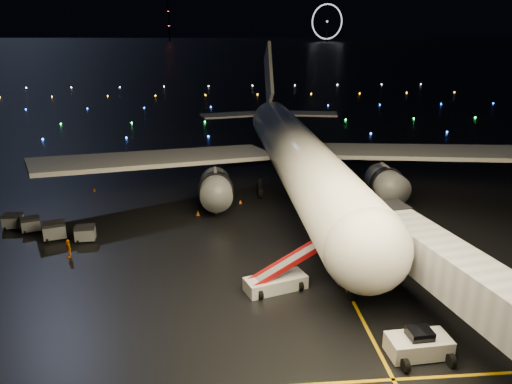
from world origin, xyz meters
The scene contains 17 objects.
ground centered at (0.00, 300.00, 0.00)m, with size 2000.00×2000.00×0.00m, color black.
lane_centre centered at (12.00, 15.00, 0.01)m, with size 0.25×80.00×0.02m, color #E4A909.
airliner centered at (11.55, 27.23, 9.07)m, with size 64.04×60.84×18.15m, color white, non-canonical shape.
pushback_tug centered at (14.41, -7.76, 0.96)m, with size 4.02×2.11×1.92m, color silver.
belt_loader centered at (6.18, 1.61, 1.79)m, with size 7.38×2.01×3.58m, color silver, non-canonical shape.
crew_c centered at (-12.29, 9.21, 0.91)m, with size 1.06×0.44×1.81m, color orange.
safety_cone_0 centered at (1.50, 19.75, 0.28)m, with size 0.48×0.48×0.55m, color orange.
safety_cone_1 centered at (4.48, 22.84, 0.22)m, with size 0.39×0.39×0.44m, color orange.
safety_cone_2 centered at (-0.58, 19.21, 0.28)m, with size 0.49×0.49×0.56m, color orange.
safety_cone_3 centered at (-14.33, 29.08, 0.26)m, with size 0.46×0.46×0.52m, color orange.
ferris_wheel centered at (170.00, 720.00, 26.00)m, with size 50.00×4.00×52.00m, color black, non-canonical shape.
radio_mast centered at (-60.00, 740.00, 32.00)m, with size 1.80×1.80×64.00m, color black.
taxiway_lights centered at (0.00, 106.00, 0.18)m, with size 164.00×92.00×0.36m, color black, non-canonical shape.
baggage_cart_0 centered at (-11.63, 12.88, 0.81)m, with size 1.90×1.33×1.62m, color gray.
baggage_cart_1 centered at (-17.92, 15.90, 0.78)m, with size 1.83×1.28×1.56m, color gray.
baggage_cart_2 centered at (-14.82, 13.60, 0.92)m, with size 2.16×1.51×1.84m, color gray.
baggage_cart_3 centered at (-20.10, 16.95, 0.81)m, with size 1.90×1.33×1.61m, color gray.
Camera 1 is at (1.49, -34.44, 20.44)m, focal length 35.00 mm.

